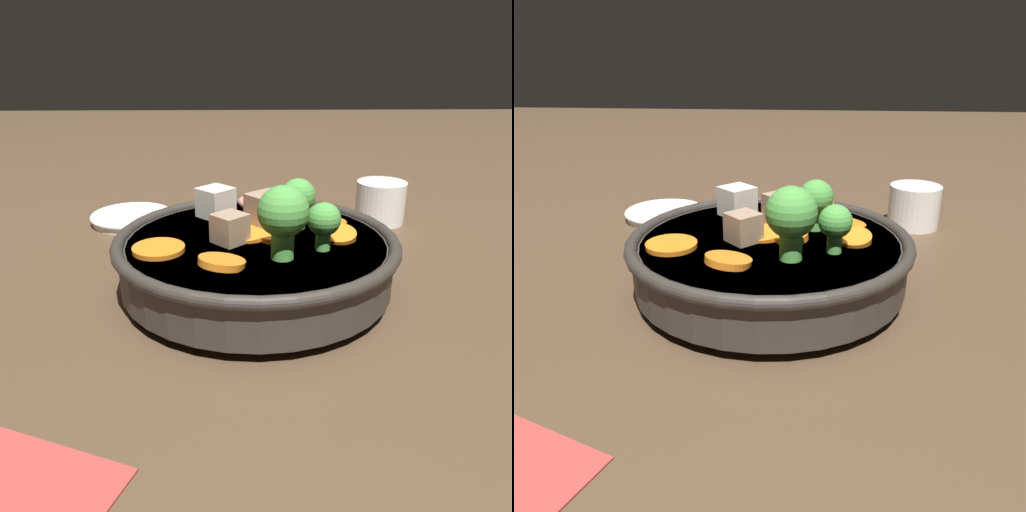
{
  "view_description": "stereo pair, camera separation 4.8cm",
  "coord_description": "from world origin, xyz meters",
  "views": [
    {
      "loc": [
        -0.01,
        -0.44,
        0.22
      ],
      "look_at": [
        0.0,
        0.0,
        0.04
      ],
      "focal_mm": 35.0,
      "sensor_mm": 36.0,
      "label": 1
    },
    {
      "loc": [
        0.04,
        -0.44,
        0.22
      ],
      "look_at": [
        0.0,
        0.0,
        0.04
      ],
      "focal_mm": 35.0,
      "sensor_mm": 36.0,
      "label": 2
    }
  ],
  "objects": [
    {
      "name": "stirfry_bowl",
      "position": [
        0.0,
        0.0,
        0.04
      ],
      "size": [
        0.27,
        0.27,
        0.12
      ],
      "color": "#38332D",
      "rests_on": "ground_plane"
    },
    {
      "name": "side_saucer",
      "position": [
        -0.16,
        0.21,
        0.01
      ],
      "size": [
        0.11,
        0.11,
        0.01
      ],
      "color": "white",
      "rests_on": "ground_plane"
    },
    {
      "name": "ground_plane",
      "position": [
        0.0,
        0.0,
        0.0
      ],
      "size": [
        3.0,
        3.0,
        0.0
      ],
      "primitive_type": "plane",
      "color": "#4C3826"
    },
    {
      "name": "tea_cup",
      "position": [
        0.17,
        0.2,
        0.03
      ],
      "size": [
        0.07,
        0.07,
        0.05
      ],
      "color": "white",
      "rests_on": "ground_plane"
    }
  ]
}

